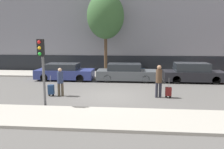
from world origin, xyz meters
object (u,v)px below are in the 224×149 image
Objects in this scene: parked_car_0 at (64,72)px; trolley_right at (168,92)px; parked_car_1 at (126,73)px; traffic_light at (42,59)px; pedestrian_right at (159,79)px; parked_car_2 at (193,73)px; trolley_left at (51,89)px; bare_tree_near_crossing at (105,16)px; pedestrian_left at (60,80)px; parked_bicycle at (139,70)px.

trolley_right is at bearing -32.27° from parked_car_0.
traffic_light is (-3.80, -6.90, 1.71)m from parked_car_1.
parked_car_1 is 2.51× the size of pedestrian_right.
parked_car_1 is 5.04m from parked_car_2.
parked_car_2 is 3.96× the size of trolley_right.
parked_car_2 is at bearing 37.91° from traffic_light.
parked_car_2 is 1.38× the size of traffic_light.
parked_car_2 is 10.46m from trolley_left.
trolley_right is 6.96m from traffic_light.
trolley_left is 9.26m from bare_tree_near_crossing.
pedestrian_left is (1.26, -4.83, 0.30)m from parked_car_0.
bare_tree_near_crossing is (1.90, 9.58, 2.84)m from traffic_light.
traffic_light is at bearing -78.82° from trolley_left.
trolley_right is at bearing -4.83° from pedestrian_left.
parked_bicycle is at bearing -82.85° from pedestrian_right.
bare_tree_near_crossing reaches higher than parked_car_2.
pedestrian_right is 7.10m from parked_bicycle.
pedestrian_left is 8.63m from parked_bicycle.
bare_tree_near_crossing is at bearing 70.53° from pedestrian_left.
parked_car_1 reaches higher than trolley_right.
traffic_light is at bearing -117.84° from parked_bicycle.
traffic_light is (-6.28, -2.24, 1.99)m from trolley_right.
parked_car_1 is at bearing 46.48° from pedestrian_left.
traffic_light is 10.17m from bare_tree_near_crossing.
parked_bicycle is (1.09, 2.37, -0.15)m from parked_car_1.
pedestrian_left reaches higher than trolley_right.
parked_bicycle is (5.29, 7.26, 0.10)m from trolley_left.
parked_bicycle is at bearing 62.16° from traffic_light.
parked_car_2 reaches higher than trolley_left.
trolley_left is 1.06× the size of trolley_right.
bare_tree_near_crossing reaches higher than parked_car_0.
parked_car_0 is at bearing 99.12° from traffic_light.
parked_car_0 is at bearing 179.93° from parked_car_1.
traffic_light is at bearing -142.09° from parked_car_2.
trolley_left reaches higher than parked_bicycle.
pedestrian_right is 0.56× the size of traffic_light.
trolley_left is at bearing -106.83° from bare_tree_near_crossing.
pedestrian_left is (-3.65, -4.83, 0.28)m from parked_car_1.
parked_car_0 is at bearing 98.27° from trolley_left.
pedestrian_right is 9.26m from bare_tree_near_crossing.
trolley_right is at bearing 1.97° from trolley_left.
bare_tree_near_crossing is (-3.00, 0.32, 4.69)m from parked_bicycle.
trolley_left is (-4.20, -4.89, -0.25)m from parked_car_1.
parked_bicycle is (4.74, 7.20, -0.43)m from pedestrian_left.
pedestrian_left is 8.81m from bare_tree_near_crossing.
pedestrian_right is at bearing 2.18° from trolley_left.
pedestrian_left is (-8.70, -4.82, 0.24)m from parked_car_2.
bare_tree_near_crossing is at bearing 120.84° from trolley_right.
pedestrian_left is 0.77m from trolley_left.
pedestrian_left is 0.92× the size of parked_bicycle.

